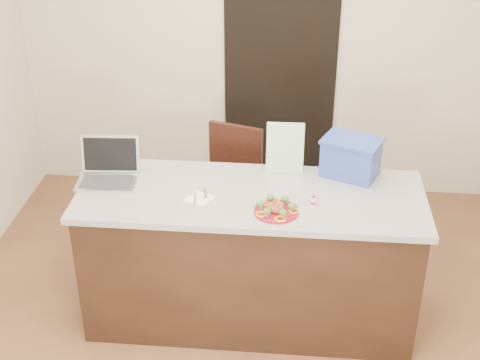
# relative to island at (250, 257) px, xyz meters

# --- Properties ---
(ground) EXTENTS (4.00, 4.00, 0.00)m
(ground) POSITION_rel_island_xyz_m (0.00, -0.25, -0.46)
(ground) COLOR brown
(ground) RESTS_ON ground
(room_shell) EXTENTS (4.00, 4.00, 4.00)m
(room_shell) POSITION_rel_island_xyz_m (0.00, -0.25, 1.16)
(room_shell) COLOR white
(room_shell) RESTS_ON ground
(doorway) EXTENTS (0.90, 0.02, 2.00)m
(doorway) POSITION_rel_island_xyz_m (0.10, 1.73, 0.54)
(doorway) COLOR black
(doorway) RESTS_ON ground
(island) EXTENTS (2.06, 0.76, 0.92)m
(island) POSITION_rel_island_xyz_m (0.00, 0.00, 0.00)
(island) COLOR black
(island) RESTS_ON ground
(plate) EXTENTS (0.25, 0.25, 0.02)m
(plate) POSITION_rel_island_xyz_m (0.16, -0.20, 0.47)
(plate) COLOR maroon
(plate) RESTS_ON island
(meatballs) EXTENTS (0.10, 0.10, 0.04)m
(meatballs) POSITION_rel_island_xyz_m (0.16, -0.20, 0.49)
(meatballs) COLOR brown
(meatballs) RESTS_ON plate
(broccoli) EXTENTS (0.22, 0.20, 0.04)m
(broccoli) POSITION_rel_island_xyz_m (0.16, -0.20, 0.51)
(broccoli) COLOR #295416
(broccoli) RESTS_ON plate
(pepper_rings) EXTENTS (0.24, 0.25, 0.01)m
(pepper_rings) POSITION_rel_island_xyz_m (0.16, -0.20, 0.48)
(pepper_rings) COLOR yellow
(pepper_rings) RESTS_ON plate
(napkin) EXTENTS (0.18, 0.18, 0.01)m
(napkin) POSITION_rel_island_xyz_m (-0.30, -0.09, 0.46)
(napkin) COLOR silver
(napkin) RESTS_ON island
(fork) EXTENTS (0.03, 0.15, 0.00)m
(fork) POSITION_rel_island_xyz_m (-0.32, -0.08, 0.47)
(fork) COLOR #B6B7BB
(fork) RESTS_ON napkin
(knife) EXTENTS (0.04, 0.21, 0.01)m
(knife) POSITION_rel_island_xyz_m (-0.27, -0.11, 0.47)
(knife) COLOR white
(knife) RESTS_ON napkin
(yogurt_bottle) EXTENTS (0.03, 0.03, 0.06)m
(yogurt_bottle) POSITION_rel_island_xyz_m (0.37, -0.10, 0.48)
(yogurt_bottle) COLOR beige
(yogurt_bottle) RESTS_ON island
(laptop) EXTENTS (0.37, 0.30, 0.25)m
(laptop) POSITION_rel_island_xyz_m (-0.88, 0.11, 0.53)
(laptop) COLOR silver
(laptop) RESTS_ON island
(leaflet) EXTENTS (0.23, 0.05, 0.33)m
(leaflet) POSITION_rel_island_xyz_m (0.19, 0.29, 0.62)
(leaflet) COLOR white
(leaflet) RESTS_ON island
(blue_box) EXTENTS (0.41, 0.36, 0.25)m
(blue_box) POSITION_rel_island_xyz_m (0.59, 0.29, 0.58)
(blue_box) COLOR #294194
(blue_box) RESTS_ON island
(chair) EXTENTS (0.52, 0.52, 0.93)m
(chair) POSITION_rel_island_xyz_m (-0.18, 0.84, 0.07)
(chair) COLOR #371810
(chair) RESTS_ON ground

